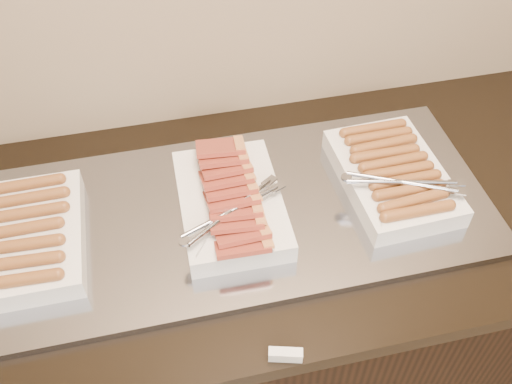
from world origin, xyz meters
TOP-DOWN VIEW (x-y plane):
  - counter at (0.00, 2.13)m, footprint 2.06×0.76m
  - warming_tray at (-0.00, 2.13)m, footprint 1.20×0.50m
  - dish_left at (-0.42, 2.13)m, footprint 0.21×0.32m
  - dish_center at (0.01, 2.13)m, footprint 0.26×0.36m
  - dish_right at (0.39, 2.13)m, footprint 0.27×0.34m
  - label_holder at (0.04, 1.77)m, footprint 0.07×0.04m

SIDE VIEW (x-z plane):
  - counter at x=0.00m, z-range 0.00..0.90m
  - warming_tray at x=0.00m, z-range 0.90..0.92m
  - label_holder at x=0.04m, z-range 0.90..0.93m
  - dish_left at x=-0.42m, z-range 0.92..0.99m
  - dish_right at x=0.39m, z-range 0.91..0.99m
  - dish_center at x=0.01m, z-range 0.91..1.00m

